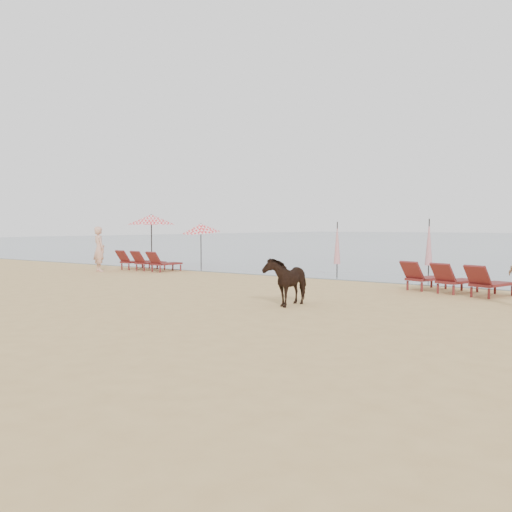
% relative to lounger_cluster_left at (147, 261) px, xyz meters
% --- Properties ---
extents(ground, '(120.00, 120.00, 0.00)m').
position_rel_lounger_cluster_left_xyz_m(ground, '(8.88, -8.99, -0.42)').
color(ground, tan).
rests_on(ground, ground).
extents(lounger_cluster_left, '(2.81, 1.76, 0.60)m').
position_rel_lounger_cluster_left_xyz_m(lounger_cluster_left, '(0.00, 0.00, 0.00)').
color(lounger_cluster_left, maroon).
rests_on(lounger_cluster_left, ground).
extents(lounger_cluster_right, '(3.17, 2.38, 0.62)m').
position_rel_lounger_cluster_left_xyz_m(lounger_cluster_right, '(13.61, -0.62, 0.01)').
color(lounger_cluster_right, maroon).
rests_on(lounger_cluster_right, ground).
extents(umbrella_open_left_a, '(2.22, 2.22, 2.53)m').
position_rel_lounger_cluster_left_xyz_m(umbrella_open_left_a, '(-0.94, 1.18, 1.85)').
color(umbrella_open_left_a, black).
rests_on(umbrella_open_left_a, ground).
extents(umbrella_open_left_b, '(1.70, 1.73, 2.17)m').
position_rel_lounger_cluster_left_xyz_m(umbrella_open_left_b, '(1.55, 1.86, 1.46)').
color(umbrella_open_left_b, black).
rests_on(umbrella_open_left_b, ground).
extents(umbrella_closed_left, '(0.26, 0.26, 2.13)m').
position_rel_lounger_cluster_left_xyz_m(umbrella_closed_left, '(8.41, 1.95, 0.90)').
color(umbrella_closed_left, black).
rests_on(umbrella_closed_left, ground).
extents(umbrella_closed_right, '(0.27, 0.27, 2.24)m').
position_rel_lounger_cluster_left_xyz_m(umbrella_closed_right, '(11.66, 2.86, 0.97)').
color(umbrella_closed_right, black).
rests_on(umbrella_closed_right, ground).
extents(cow, '(0.79, 1.50, 1.22)m').
position_rel_lounger_cluster_left_xyz_m(cow, '(10.97, -5.55, 0.19)').
color(cow, black).
rests_on(cow, ground).
extents(beachgoer_left, '(0.82, 0.67, 1.96)m').
position_rel_lounger_cluster_left_xyz_m(beachgoer_left, '(-1.26, -1.59, 0.56)').
color(beachgoer_left, '#D79E86').
rests_on(beachgoer_left, ground).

